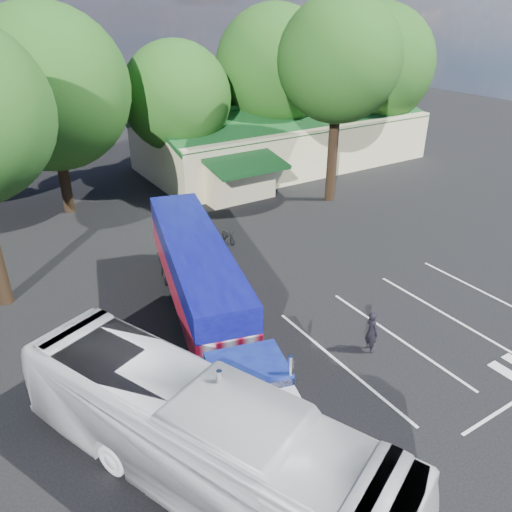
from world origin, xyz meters
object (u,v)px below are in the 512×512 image
semi_truck (208,300)px  tour_bus (203,437)px  bicycle (228,236)px  woman (372,332)px  silver_sedan (239,184)px

semi_truck → tour_bus: (-3.21, -5.79, -0.44)m
semi_truck → bicycle: semi_truck is taller
tour_bus → semi_truck: bearing=37.6°
semi_truck → woman: semi_truck is taller
woman → semi_truck: bearing=65.0°
woman → bicycle: bearing=9.2°
semi_truck → woman: bearing=-20.4°
woman → bicycle: woman is taller
semi_truck → silver_sedan: size_ratio=4.39×
semi_truck → woman: size_ratio=10.18×
woman → tour_bus: bearing=113.2°
bicycle → silver_sedan: bearing=55.9°
woman → silver_sedan: size_ratio=0.43×
woman → bicycle: size_ratio=1.21×
bicycle → semi_truck: bearing=-122.8°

